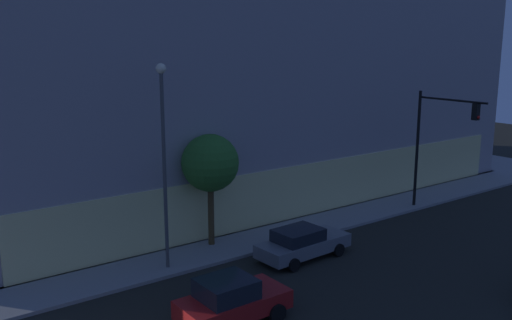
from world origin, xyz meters
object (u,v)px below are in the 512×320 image
at_px(street_lamp_sidewalk, 164,145).
at_px(car_grey, 302,243).
at_px(modern_building, 215,47).
at_px(traffic_light_far_corner, 437,133).
at_px(sidewalk_tree, 210,163).
at_px(car_red, 232,300).

distance_m(street_lamp_sidewalk, car_grey, 7.97).
bearing_deg(street_lamp_sidewalk, modern_building, 49.88).
bearing_deg(traffic_light_far_corner, car_grey, -175.26).
relative_size(street_lamp_sidewalk, car_grey, 1.88).
height_order(traffic_light_far_corner, sidewalk_tree, traffic_light_far_corner).
distance_m(modern_building, sidewalk_tree, 14.25).
xyz_separation_m(traffic_light_far_corner, sidewalk_tree, (-13.59, 2.87, -0.58)).
distance_m(traffic_light_far_corner, car_grey, 11.71).
distance_m(traffic_light_far_corner, car_red, 17.98).
xyz_separation_m(traffic_light_far_corner, car_grey, (-10.95, -0.91, -4.06)).
relative_size(modern_building, car_red, 9.24).
bearing_deg(car_grey, street_lamp_sidewalk, 156.67).
height_order(street_lamp_sidewalk, sidewalk_tree, street_lamp_sidewalk).
relative_size(traffic_light_far_corner, car_red, 1.71).
distance_m(sidewalk_tree, car_red, 8.48).
relative_size(traffic_light_far_corner, street_lamp_sidewalk, 0.78).
xyz_separation_m(street_lamp_sidewalk, car_red, (-0.37, -5.66, -4.82)).
xyz_separation_m(car_red, car_grey, (6.11, 3.19, -0.12)).
bearing_deg(modern_building, street_lamp_sidewalk, -130.12).
height_order(modern_building, sidewalk_tree, modern_building).
bearing_deg(street_lamp_sidewalk, traffic_light_far_corner, -5.37).
distance_m(traffic_light_far_corner, street_lamp_sidewalk, 16.78).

